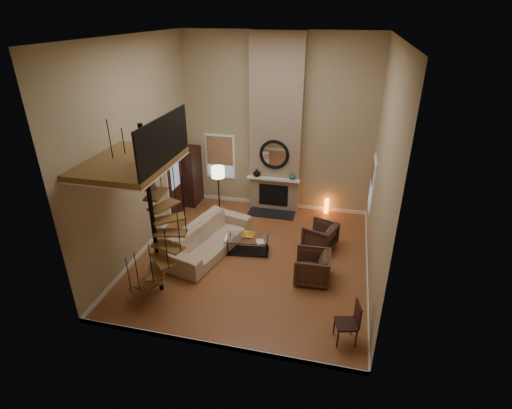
% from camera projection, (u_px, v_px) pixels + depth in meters
% --- Properties ---
extents(ground, '(6.00, 6.50, 0.01)m').
position_uv_depth(ground, '(253.00, 257.00, 10.66)').
color(ground, '#AD6638').
rests_on(ground, ground).
extents(back_wall, '(6.00, 0.02, 5.50)m').
position_uv_depth(back_wall, '(277.00, 126.00, 12.26)').
color(back_wall, tan).
rests_on(back_wall, ground).
extents(front_wall, '(6.00, 0.02, 5.50)m').
position_uv_depth(front_wall, '(205.00, 227.00, 6.60)').
color(front_wall, tan).
rests_on(front_wall, ground).
extents(left_wall, '(0.02, 6.50, 5.50)m').
position_uv_depth(left_wall, '(138.00, 152.00, 10.05)').
color(left_wall, tan).
rests_on(left_wall, ground).
extents(right_wall, '(0.02, 6.50, 5.50)m').
position_uv_depth(right_wall, '(383.00, 172.00, 8.81)').
color(right_wall, tan).
rests_on(right_wall, ground).
extents(ceiling, '(6.00, 6.50, 0.01)m').
position_uv_depth(ceiling, '(252.00, 37.00, 8.21)').
color(ceiling, silver).
rests_on(ceiling, back_wall).
extents(baseboard_back, '(6.00, 0.02, 0.12)m').
position_uv_depth(baseboard_back, '(275.00, 204.00, 13.45)').
color(baseboard_back, white).
rests_on(baseboard_back, ground).
extents(baseboard_front, '(6.00, 0.02, 0.12)m').
position_uv_depth(baseboard_front, '(213.00, 345.00, 7.81)').
color(baseboard_front, white).
rests_on(baseboard_front, ground).
extents(baseboard_left, '(0.02, 6.50, 0.12)m').
position_uv_depth(baseboard_left, '(151.00, 242.00, 11.25)').
color(baseboard_left, white).
rests_on(baseboard_left, ground).
extents(baseboard_right, '(0.02, 6.50, 0.12)m').
position_uv_depth(baseboard_right, '(367.00, 271.00, 10.01)').
color(baseboard_right, white).
rests_on(baseboard_right, ground).
extents(chimney_breast, '(1.60, 0.38, 5.50)m').
position_uv_depth(chimney_breast, '(276.00, 127.00, 12.09)').
color(chimney_breast, '#947A60').
rests_on(chimney_breast, ground).
extents(hearth, '(1.50, 0.60, 0.04)m').
position_uv_depth(hearth, '(271.00, 214.00, 12.88)').
color(hearth, black).
rests_on(hearth, ground).
extents(firebox, '(0.95, 0.02, 0.72)m').
position_uv_depth(firebox, '(273.00, 195.00, 12.90)').
color(firebox, black).
rests_on(firebox, chimney_breast).
extents(mantel, '(1.70, 0.18, 0.06)m').
position_uv_depth(mantel, '(273.00, 179.00, 12.56)').
color(mantel, white).
rests_on(mantel, chimney_breast).
extents(mirror_frame, '(0.94, 0.10, 0.94)m').
position_uv_depth(mirror_frame, '(274.00, 155.00, 12.26)').
color(mirror_frame, black).
rests_on(mirror_frame, chimney_breast).
extents(mirror_disc, '(0.80, 0.01, 0.80)m').
position_uv_depth(mirror_disc, '(274.00, 155.00, 12.27)').
color(mirror_disc, white).
rests_on(mirror_disc, chimney_breast).
extents(vase_left, '(0.24, 0.24, 0.25)m').
position_uv_depth(vase_left, '(257.00, 173.00, 12.64)').
color(vase_left, black).
rests_on(vase_left, mantel).
extents(vase_right, '(0.20, 0.20, 0.21)m').
position_uv_depth(vase_right, '(292.00, 176.00, 12.41)').
color(vase_right, '#18564F').
rests_on(vase_right, mantel).
extents(window_back, '(1.02, 0.06, 1.52)m').
position_uv_depth(window_back, '(220.00, 156.00, 13.13)').
color(window_back, white).
rests_on(window_back, back_wall).
extents(window_right, '(0.06, 1.02, 1.52)m').
position_uv_depth(window_right, '(372.00, 183.00, 11.06)').
color(window_right, white).
rests_on(window_right, right_wall).
extents(entry_door, '(0.10, 1.05, 2.16)m').
position_uv_depth(entry_door, '(175.00, 185.00, 12.37)').
color(entry_door, white).
rests_on(entry_door, ground).
extents(loft, '(1.70, 2.20, 1.09)m').
position_uv_depth(loft, '(134.00, 161.00, 8.07)').
color(loft, brown).
rests_on(loft, left_wall).
extents(spiral_stair, '(1.47, 1.47, 4.06)m').
position_uv_depth(spiral_stair, '(154.00, 224.00, 8.67)').
color(spiral_stair, black).
rests_on(spiral_stair, ground).
extents(hutch, '(0.41, 0.88, 1.97)m').
position_uv_depth(hutch, '(192.00, 177.00, 13.27)').
color(hutch, black).
rests_on(hutch, ground).
extents(sofa, '(1.79, 3.02, 0.83)m').
position_uv_depth(sofa, '(209.00, 238.00, 10.81)').
color(sofa, tan).
rests_on(sofa, ground).
extents(armchair_near, '(1.04, 1.02, 0.75)m').
position_uv_depth(armchair_near, '(323.00, 237.00, 10.93)').
color(armchair_near, '#482F21').
rests_on(armchair_near, ground).
extents(armchair_far, '(0.89, 0.87, 0.78)m').
position_uv_depth(armchair_far, '(315.00, 268.00, 9.63)').
color(armchair_far, '#482F21').
rests_on(armchair_far, ground).
extents(coffee_table, '(1.31, 0.78, 0.46)m').
position_uv_depth(coffee_table, '(248.00, 243.00, 10.77)').
color(coffee_table, silver).
rests_on(coffee_table, ground).
extents(bowl, '(0.37, 0.37, 0.09)m').
position_uv_depth(bowl, '(248.00, 235.00, 10.72)').
color(bowl, orange).
rests_on(bowl, coffee_table).
extents(book, '(0.29, 0.32, 0.03)m').
position_uv_depth(book, '(259.00, 242.00, 10.49)').
color(book, gray).
rests_on(book, coffee_table).
extents(floor_lamp, '(0.41, 0.41, 1.71)m').
position_uv_depth(floor_lamp, '(218.00, 176.00, 12.09)').
color(floor_lamp, black).
rests_on(floor_lamp, ground).
extents(accent_lamp, '(0.14, 0.14, 0.49)m').
position_uv_depth(accent_lamp, '(326.00, 206.00, 12.87)').
color(accent_lamp, orange).
rests_on(accent_lamp, ground).
extents(side_chair, '(0.51, 0.49, 0.92)m').
position_uv_depth(side_chair, '(351.00, 321.00, 7.76)').
color(side_chair, black).
rests_on(side_chair, ground).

